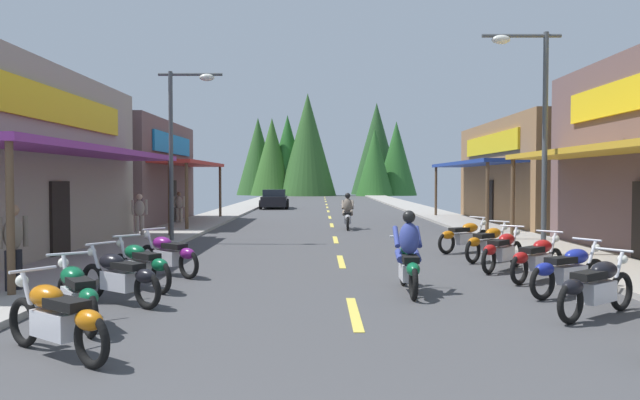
# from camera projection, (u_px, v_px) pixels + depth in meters

# --- Properties ---
(ground) EXTENTS (10.20, 92.01, 0.10)m
(ground) POSITION_uv_depth(u_px,v_px,m) (332.00, 219.00, 33.04)
(ground) COLOR #424244
(sidewalk_left) EXTENTS (2.50, 92.01, 0.12)m
(sidewalk_left) POSITION_uv_depth(u_px,v_px,m) (219.00, 217.00, 33.06)
(sidewalk_left) COLOR #9E9991
(sidewalk_left) RESTS_ON ground
(sidewalk_right) EXTENTS (2.50, 92.01, 0.12)m
(sidewalk_right) POSITION_uv_depth(u_px,v_px,m) (447.00, 217.00, 33.01)
(sidewalk_right) COLOR #9E9991
(sidewalk_right) RESTS_ON ground
(centerline_dashes) EXTENTS (0.16, 68.77, 0.01)m
(centerline_dashes) POSITION_uv_depth(u_px,v_px,m) (332.00, 214.00, 36.47)
(centerline_dashes) COLOR #E0C64C
(centerline_dashes) RESTS_ON ground
(storefront_left_far) EXTENTS (10.11, 9.49, 4.88)m
(storefront_left_far) POSITION_uv_depth(u_px,v_px,m) (89.00, 173.00, 28.29)
(storefront_left_far) COLOR brown
(storefront_left_far) RESTS_ON ground
(storefront_right_far) EXTENTS (8.06, 11.88, 4.90)m
(storefront_right_far) POSITION_uv_depth(u_px,v_px,m) (558.00, 173.00, 28.26)
(storefront_right_far) COLOR olive
(storefront_right_far) RESTS_ON ground
(streetlamp_left) EXTENTS (2.12, 0.30, 5.72)m
(streetlamp_left) POSITION_uv_depth(u_px,v_px,m) (184.00, 131.00, 19.69)
(streetlamp_left) COLOR #474C51
(streetlamp_left) RESTS_ON ground
(streetlamp_right) EXTENTS (2.12, 0.30, 6.09)m
(streetlamp_right) POSITION_uv_depth(u_px,v_px,m) (536.00, 111.00, 15.90)
(streetlamp_right) COLOR #474C51
(streetlamp_right) RESTS_ON ground
(motorcycle_parked_right_1) EXTENTS (1.78, 1.35, 1.04)m
(motorcycle_parked_right_1) POSITION_uv_depth(u_px,v_px,m) (599.00, 287.00, 9.21)
(motorcycle_parked_right_1) COLOR black
(motorcycle_parked_right_1) RESTS_ON ground
(motorcycle_parked_right_2) EXTENTS (1.88, 1.19, 1.04)m
(motorcycle_parked_right_2) POSITION_uv_depth(u_px,v_px,m) (572.00, 270.00, 10.90)
(motorcycle_parked_right_2) COLOR black
(motorcycle_parked_right_2) RESTS_ON ground
(motorcycle_parked_right_3) EXTENTS (1.66, 1.50, 1.04)m
(motorcycle_parked_right_3) POSITION_uv_depth(u_px,v_px,m) (540.00, 258.00, 12.53)
(motorcycle_parked_right_3) COLOR black
(motorcycle_parked_right_3) RESTS_ON ground
(motorcycle_parked_right_4) EXTENTS (1.49, 1.68, 1.04)m
(motorcycle_parked_right_4) POSITION_uv_depth(u_px,v_px,m) (505.00, 250.00, 13.96)
(motorcycle_parked_right_4) COLOR black
(motorcycle_parked_right_4) RESTS_ON ground
(motorcycle_parked_right_5) EXTENTS (1.65, 1.52, 1.04)m
(motorcycle_parked_right_5) POSITION_uv_depth(u_px,v_px,m) (491.00, 243.00, 15.60)
(motorcycle_parked_right_5) COLOR black
(motorcycle_parked_right_5) RESTS_ON ground
(motorcycle_parked_right_6) EXTENTS (1.86, 1.23, 1.04)m
(motorcycle_parked_right_6) POSITION_uv_depth(u_px,v_px,m) (467.00, 236.00, 17.43)
(motorcycle_parked_right_6) COLOR black
(motorcycle_parked_right_6) RESTS_ON ground
(motorcycle_parked_left_0) EXTENTS (1.79, 1.34, 1.04)m
(motorcycle_parked_left_0) POSITION_uv_depth(u_px,v_px,m) (60.00, 317.00, 7.17)
(motorcycle_parked_left_0) COLOR black
(motorcycle_parked_left_0) RESTS_ON ground
(motorcycle_parked_left_1) EXTENTS (1.33, 1.80, 1.04)m
(motorcycle_parked_left_1) POSITION_uv_depth(u_px,v_px,m) (79.00, 294.00, 8.65)
(motorcycle_parked_left_1) COLOR black
(motorcycle_parked_left_1) RESTS_ON ground
(motorcycle_parked_left_2) EXTENTS (1.81, 1.31, 1.04)m
(motorcycle_parked_left_2) POSITION_uv_depth(u_px,v_px,m) (123.00, 276.00, 10.23)
(motorcycle_parked_left_2) COLOR black
(motorcycle_parked_left_2) RESTS_ON ground
(motorcycle_parked_left_3) EXTENTS (1.63, 1.54, 1.04)m
(motorcycle_parked_left_3) POSITION_uv_depth(u_px,v_px,m) (144.00, 264.00, 11.60)
(motorcycle_parked_left_3) COLOR black
(motorcycle_parked_left_3) RESTS_ON ground
(motorcycle_parked_left_4) EXTENTS (1.71, 1.44, 1.04)m
(motorcycle_parked_left_4) POSITION_uv_depth(u_px,v_px,m) (171.00, 254.00, 13.26)
(motorcycle_parked_left_4) COLOR black
(motorcycle_parked_left_4) RESTS_ON ground
(rider_cruising_lead) EXTENTS (0.60, 2.14, 1.57)m
(rider_cruising_lead) POSITION_uv_depth(u_px,v_px,m) (411.00, 259.00, 11.21)
(rider_cruising_lead) COLOR black
(rider_cruising_lead) RESTS_ON ground
(rider_cruising_trailing) EXTENTS (0.60, 2.14, 1.57)m
(rider_cruising_trailing) POSITION_uv_depth(u_px,v_px,m) (350.00, 214.00, 25.51)
(rider_cruising_trailing) COLOR black
(rider_cruising_trailing) RESTS_ON ground
(pedestrian_by_shop) EXTENTS (0.57, 0.30, 1.55)m
(pedestrian_by_shop) POSITION_uv_depth(u_px,v_px,m) (182.00, 206.00, 28.12)
(pedestrian_by_shop) COLOR #B2A599
(pedestrian_by_shop) RESTS_ON ground
(pedestrian_browsing) EXTENTS (0.41, 0.49, 1.70)m
(pedestrian_browsing) POSITION_uv_depth(u_px,v_px,m) (16.00, 243.00, 10.89)
(pedestrian_browsing) COLOR black
(pedestrian_browsing) RESTS_ON ground
(pedestrian_waiting) EXTENTS (0.53, 0.38, 1.62)m
(pedestrian_waiting) POSITION_uv_depth(u_px,v_px,m) (142.00, 212.00, 21.80)
(pedestrian_waiting) COLOR #B2A599
(pedestrian_waiting) RESTS_ON ground
(parked_car_curbside) EXTENTS (2.18, 4.36, 1.40)m
(parked_car_curbside) POSITION_uv_depth(u_px,v_px,m) (277.00, 199.00, 43.58)
(parked_car_curbside) COLOR black
(parked_car_curbside) RESTS_ON ground
(treeline_backdrop) EXTENTS (24.21, 13.64, 13.35)m
(treeline_backdrop) POSITION_uv_depth(u_px,v_px,m) (327.00, 152.00, 79.63)
(treeline_backdrop) COLOR #235E23
(treeline_backdrop) RESTS_ON ground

